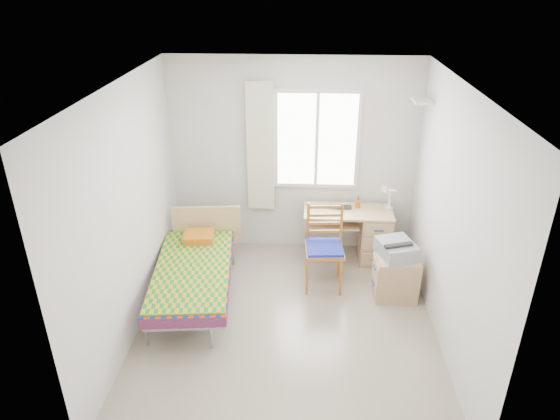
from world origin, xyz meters
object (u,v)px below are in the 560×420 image
Objects in this scene: chair at (325,242)px; cabinet at (395,276)px; bed at (194,269)px; printer at (396,249)px; desk at (370,233)px.

chair is 0.91m from cabinet.
bed is 2.36m from cabinet.
printer is at bearing -16.92° from chair.
bed is 1.67× the size of desk.
chair is (-0.61, -0.61, 0.19)m from desk.
bed reaches higher than cabinet.
desk is 1.11× the size of chair.
chair reaches higher than printer.
desk is 0.84m from printer.
chair is (1.51, 0.37, 0.19)m from bed.
desk is at bearing 103.61° from cabinet.
bed is 3.62× the size of printer.
cabinet is (0.22, -0.82, -0.13)m from desk.
chair is 1.96× the size of cabinet.
bed is 2.35m from printer.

